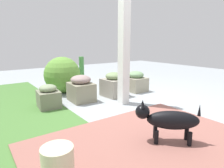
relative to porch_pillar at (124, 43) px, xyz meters
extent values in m
plane|color=#969DA1|center=(-0.20, -0.07, -1.06)|extent=(12.00, 12.00, 0.00)
cube|color=#935B51|center=(-1.34, 0.72, -1.05)|extent=(1.80, 2.40, 0.02)
cube|color=white|center=(0.00, 0.00, 0.00)|extent=(0.15, 0.15, 2.12)
cube|color=#9C967F|center=(0.54, -0.80, -0.91)|extent=(0.44, 0.40, 0.31)
ellipsoid|color=gray|center=(0.54, -0.80, -0.69)|extent=(0.35, 0.35, 0.16)
cube|color=gray|center=(0.49, -0.15, -0.88)|extent=(0.47, 0.44, 0.35)
ellipsoid|color=#768D5D|center=(0.49, -0.15, -0.65)|extent=(0.34, 0.34, 0.15)
cube|color=gray|center=(0.57, 0.54, -0.89)|extent=(0.49, 0.42, 0.34)
ellipsoid|color=gray|center=(0.57, 0.54, -0.66)|extent=(0.37, 0.37, 0.17)
cube|color=gray|center=(0.56, 1.15, -0.92)|extent=(0.43, 0.38, 0.28)
ellipsoid|color=gray|center=(0.56, 1.15, -0.73)|extent=(0.28, 0.28, 0.13)
sphere|color=#60953A|center=(1.37, 0.57, -0.67)|extent=(0.77, 0.77, 0.77)
cylinder|color=#A9543C|center=(1.83, -0.12, -0.97)|extent=(0.22, 0.22, 0.18)
cylinder|color=#42833F|center=(1.83, -0.12, -0.61)|extent=(0.12, 0.12, 0.54)
ellipsoid|color=black|center=(-1.40, 0.47, -0.80)|extent=(0.50, 0.53, 0.20)
sphere|color=black|center=(-1.19, 0.70, -0.71)|extent=(0.16, 0.16, 0.16)
cone|color=black|center=(-1.22, 0.73, -0.63)|extent=(0.05, 0.05, 0.06)
cone|color=black|center=(-1.16, 0.68, -0.63)|extent=(0.05, 0.05, 0.06)
cylinder|color=black|center=(-1.34, 0.64, -0.98)|extent=(0.05, 0.05, 0.16)
cylinder|color=black|center=(-1.24, 0.55, -0.98)|extent=(0.05, 0.05, 0.16)
cylinder|color=black|center=(-1.57, 0.39, -0.98)|extent=(0.05, 0.05, 0.16)
cylinder|color=black|center=(-1.47, 0.30, -0.98)|extent=(0.05, 0.05, 0.16)
cone|color=black|center=(-1.58, 0.28, -0.67)|extent=(0.04, 0.04, 0.13)
cylinder|color=beige|center=(-1.28, 1.68, -0.91)|extent=(0.25, 0.25, 0.30)
camera|label=1|loc=(-2.59, 2.12, 0.02)|focal=31.23mm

